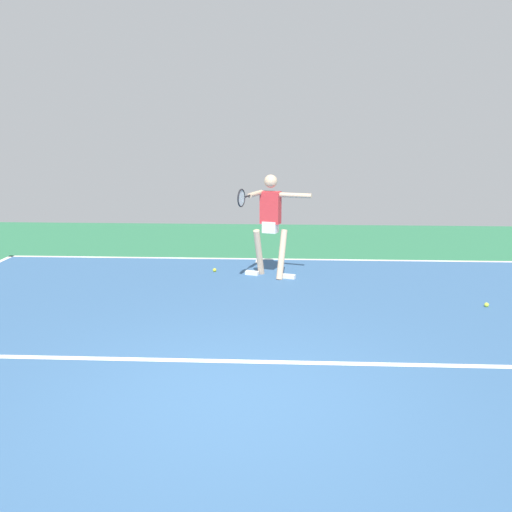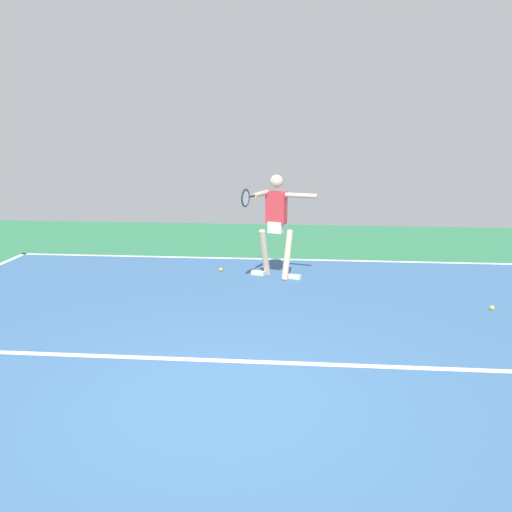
{
  "view_description": "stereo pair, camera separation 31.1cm",
  "coord_description": "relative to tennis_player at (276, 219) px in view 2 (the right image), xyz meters",
  "views": [
    {
      "loc": [
        -0.5,
        4.95,
        2.54
      ],
      "look_at": [
        -0.13,
        -2.35,
        0.9
      ],
      "focal_mm": 39.41,
      "sensor_mm": 36.0,
      "label": 1
    },
    {
      "loc": [
        -0.81,
        4.93,
        2.54
      ],
      "look_at": [
        -0.13,
        -2.35,
        0.9
      ],
      "focal_mm": 39.41,
      "sensor_mm": 36.0,
      "label": 2
    }
  ],
  "objects": [
    {
      "name": "court_line_service",
      "position": [
        0.26,
        3.74,
        -1.04
      ],
      "size": [
        7.75,
        0.1,
        0.01
      ],
      "primitive_type": "cube",
      "color": "white",
      "rests_on": "ground_plane"
    },
    {
      "name": "court_surface",
      "position": [
        0.26,
        4.66,
        -1.04
      ],
      "size": [
        10.34,
        12.25,
        0.0
      ],
      "primitive_type": "cube",
      "color": "#38608E",
      "rests_on": "ground_plane"
    },
    {
      "name": "tennis_ball_near_service_line",
      "position": [
        1.02,
        -0.33,
        -1.01
      ],
      "size": [
        0.07,
        0.07,
        0.07
      ],
      "primitive_type": "sphere",
      "color": "yellow",
      "rests_on": "ground_plane"
    },
    {
      "name": "court_line_baseline_near",
      "position": [
        0.26,
        -1.41,
        -1.04
      ],
      "size": [
        10.34,
        0.1,
        0.01
      ],
      "primitive_type": "cube",
      "color": "white",
      "rests_on": "ground_plane"
    },
    {
      "name": "ground_plane",
      "position": [
        0.26,
        4.66,
        -1.05
      ],
      "size": [
        20.73,
        20.73,
        0.0
      ],
      "primitive_type": "plane",
      "color": "#2D754C"
    },
    {
      "name": "tennis_player",
      "position": [
        0.0,
        0.0,
        0.0
      ],
      "size": [
        1.21,
        1.21,
        1.82
      ],
      "rotation": [
        0.0,
        0.0,
        -0.31
      ],
      "color": "beige",
      "rests_on": "ground_plane"
    },
    {
      "name": "court_line_centre_mark",
      "position": [
        0.26,
        -1.21,
        -1.04
      ],
      "size": [
        0.1,
        0.3,
        0.01
      ],
      "primitive_type": "cube",
      "color": "white",
      "rests_on": "ground_plane"
    },
    {
      "name": "tennis_ball_far_corner",
      "position": [
        -3.23,
        1.56,
        -1.01
      ],
      "size": [
        0.07,
        0.07,
        0.07
      ],
      "primitive_type": "sphere",
      "color": "#C6E53D",
      "rests_on": "ground_plane"
    }
  ]
}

